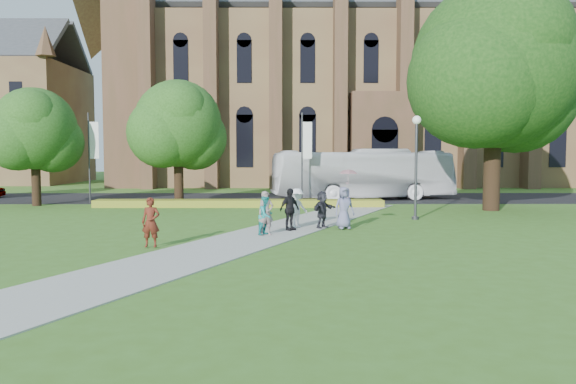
{
  "coord_description": "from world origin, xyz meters",
  "views": [
    {
      "loc": [
        0.92,
        -21.76,
        3.38
      ],
      "look_at": [
        1.03,
        3.63,
        1.6
      ],
      "focal_mm": 35.0,
      "sensor_mm": 36.0,
      "label": 1
    }
  ],
  "objects_px": {
    "streetlamp": "(416,154)",
    "pedestrian_0": "(151,222)",
    "tour_coach": "(363,174)",
    "large_tree": "(495,66)"
  },
  "relations": [
    {
      "from": "tour_coach",
      "to": "pedestrian_0",
      "type": "bearing_deg",
      "value": 143.9
    },
    {
      "from": "large_tree",
      "to": "tour_coach",
      "type": "bearing_deg",
      "value": 130.64
    },
    {
      "from": "streetlamp",
      "to": "tour_coach",
      "type": "distance_m",
      "value": 12.23
    },
    {
      "from": "streetlamp",
      "to": "large_tree",
      "type": "xyz_separation_m",
      "value": [
        5.5,
        4.5,
        5.07
      ]
    },
    {
      "from": "large_tree",
      "to": "pedestrian_0",
      "type": "height_order",
      "value": "large_tree"
    },
    {
      "from": "large_tree",
      "to": "pedestrian_0",
      "type": "bearing_deg",
      "value": -142.35
    },
    {
      "from": "pedestrian_0",
      "to": "streetlamp",
      "type": "bearing_deg",
      "value": 37.68
    },
    {
      "from": "tour_coach",
      "to": "streetlamp",
      "type": "bearing_deg",
      "value": 175.38
    },
    {
      "from": "streetlamp",
      "to": "tour_coach",
      "type": "xyz_separation_m",
      "value": [
        -1.02,
        12.1,
        -1.45
      ]
    },
    {
      "from": "streetlamp",
      "to": "pedestrian_0",
      "type": "xyz_separation_m",
      "value": [
        -11.36,
        -8.51,
        -2.37
      ]
    }
  ]
}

